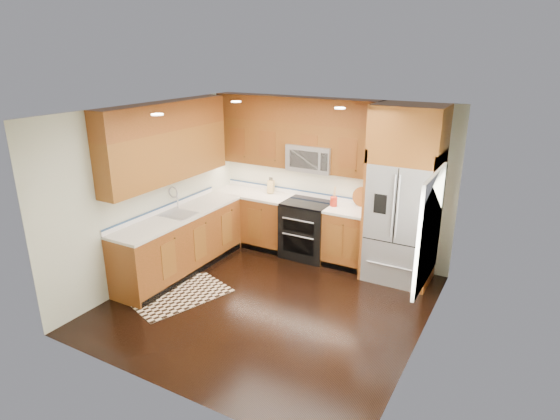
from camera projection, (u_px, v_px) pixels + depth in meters
The scene contains 16 objects.
ground at pixel (269, 303), 6.42m from camera, with size 4.00×4.00×0.00m, color black.
wall_back at pixel (331, 179), 7.64m from camera, with size 4.00×0.02×2.60m, color beige.
wall_left at pixel (152, 192), 6.92m from camera, with size 0.02×4.00×2.60m, color beige.
wall_right at pixel (427, 244), 5.07m from camera, with size 0.02×4.00×2.60m, color beige.
window at pixel (430, 229), 5.21m from camera, with size 0.04×1.10×1.30m.
base_cabinets at pixel (232, 235), 7.58m from camera, with size 2.85×3.00×0.90m.
countertop at pixel (242, 207), 7.46m from camera, with size 2.86×3.01×0.04m.
upper_cabinets at pixel (240, 137), 7.19m from camera, with size 2.85×3.00×1.15m.
range at pixel (307, 230), 7.76m from camera, with size 0.76×0.67×0.95m.
microwave at pixel (312, 158), 7.48m from camera, with size 0.76×0.40×0.42m.
refrigerator at pixel (403, 196), 6.73m from camera, with size 0.98×0.75×2.60m.
sink_faucet at pixel (178, 210), 7.08m from camera, with size 0.54×0.44×0.37m.
rug at pixel (180, 295), 6.61m from camera, with size 0.79×1.32×0.01m, color black.
knife_block at pixel (271, 186), 8.09m from camera, with size 0.13×0.16×0.28m.
utensil_crock at pixel (334, 199), 7.40m from camera, with size 0.13×0.13×0.32m.
cutting_board at pixel (362, 206), 7.43m from camera, with size 0.32×0.32×0.02m, color brown.
Camera 1 is at (2.90, -4.85, 3.30)m, focal length 30.00 mm.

